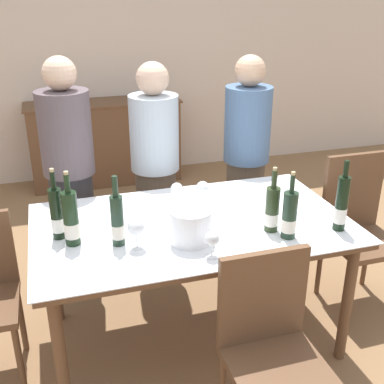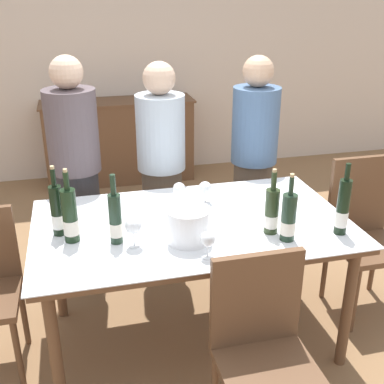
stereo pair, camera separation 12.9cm
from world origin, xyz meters
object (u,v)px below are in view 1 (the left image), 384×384
Objects in this scene: sideboard_cabinet at (106,142)px; wine_glass_3 at (136,228)px; dining_table at (192,234)px; wine_bottle_0 at (71,220)px; wine_bottle_2 at (57,215)px; wine_bottle_4 at (272,210)px; wine_bottle_5 at (117,221)px; ice_bucket at (190,224)px; wine_glass_0 at (212,240)px; wine_glass_2 at (177,190)px; person_guest_right at (246,164)px; person_guest_left at (156,175)px; chair_right_end at (358,222)px; person_host at (71,181)px; chair_near_front at (271,341)px; wine_bottle_3 at (289,216)px; wine_glass_1 at (203,188)px; wine_bottle_1 at (341,205)px.

sideboard_cabinet is 10.05× the size of wine_glass_3.
wine_bottle_0 reaches higher than dining_table.
wine_bottle_2 reaches higher than wine_bottle_4.
dining_table is 4.55× the size of wine_bottle_2.
wine_bottle_0 is at bearing 161.92° from wine_bottle_5.
ice_bucket is at bearing -14.47° from wine_bottle_0.
wine_glass_0 is at bearing -92.62° from dining_table.
wine_bottle_2 reaches higher than dining_table.
wine_glass_2 is 0.86m from person_guest_right.
dining_table is 1.10× the size of person_guest_right.
dining_table is 1.12× the size of person_guest_left.
chair_right_end is at bearing 13.48° from ice_bucket.
wine_bottle_0 is 0.83m from person_host.
person_guest_right is at bearing 60.16° from wine_glass_0.
chair_right_end is 0.64× the size of person_guest_right.
wine_bottle_0 reaches higher than wine_bottle_2.
wine_glass_0 is at bearing -90.49° from wine_glass_2.
dining_table is 4.43× the size of wine_bottle_0.
wine_glass_0 is 1.18m from person_guest_left.
chair_near_front is at bearing -108.72° from person_guest_right.
wine_bottle_4 is 2.72× the size of wine_glass_2.
person_guest_right reaches higher than wine_bottle_0.
wine_glass_0 is 1.29m from person_host.
wine_bottle_3 reaches higher than wine_bottle_4.
dining_table is at bearing -120.43° from wine_glass_1.
wine_glass_2 is at bearing 27.13° from wine_bottle_0.
wine_bottle_4 is 2.63× the size of wine_glass_1.
chair_right_end is at bearing 1.78° from wine_bottle_2.
wine_glass_3 is (-0.27, 0.01, 0.02)m from ice_bucket.
wine_bottle_3 is 1.01× the size of wine_bottle_4.
wine_bottle_3 is 0.22× the size of person_host.
ice_bucket reaches higher than dining_table.
wine_glass_1 is (0.26, -2.50, 0.43)m from sideboard_cabinet.
chair_right_end is (1.79, 0.15, -0.35)m from wine_bottle_0.
wine_bottle_1 is 1.08× the size of wine_bottle_3.
wine_glass_2 is at bearing -87.35° from sideboard_cabinet.
sideboard_cabinet is 2.75m from dining_table.
ice_bucket is at bearing -92.87° from person_guest_left.
wine_bottle_0 reaches higher than wine_glass_2.
wine_glass_2 is at bearing 82.97° from ice_bucket.
wine_glass_3 is (0.36, -0.22, -0.02)m from wine_bottle_2.
wine_bottle_2 is at bearing -166.58° from wine_glass_1.
person_guest_right is at bearing 38.38° from wine_glass_2.
dining_table is 0.55m from wine_bottle_3.
wine_bottle_4 is 0.80m from wine_bottle_5.
wine_bottle_5 is at bearing -147.31° from wine_glass_1.
person_host is at bearing 127.70° from dining_table.
chair_near_front is 0.59× the size of person_guest_right.
sideboard_cabinet is 2.91m from wine_bottle_5.
wine_glass_1 is (0.78, 0.29, -0.04)m from wine_bottle_0.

